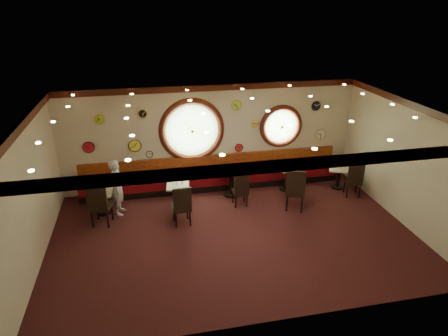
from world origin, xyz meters
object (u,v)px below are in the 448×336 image
at_px(condiment_d_pepper, 287,164).
at_px(chair_a, 99,202).
at_px(condiment_a_salt, 97,190).
at_px(chair_c, 241,188).
at_px(condiment_d_bottle, 289,162).
at_px(condiment_e_pepper, 341,168).
at_px(condiment_a_pepper, 100,192).
at_px(table_e, 339,175).
at_px(chair_b, 182,203).
at_px(table_a, 103,200).
at_px(condiment_b_bottle, 182,181).
at_px(condiment_c_pepper, 233,169).
at_px(condiment_d_salt, 284,164).
at_px(condiment_b_pepper, 177,184).
at_px(condiment_c_bottle, 236,166).
at_px(chair_d, 296,187).
at_px(condiment_b_salt, 176,182).
at_px(waiter, 118,187).
at_px(condiment_a_bottle, 103,187).
at_px(chair_e, 354,178).
at_px(condiment_c_salt, 230,168).
at_px(table_c, 231,179).
at_px(table_b, 178,193).
at_px(condiment_e_bottle, 340,165).
at_px(table_d, 287,174).

bearing_deg(condiment_d_pepper, chair_a, -169.49).
bearing_deg(condiment_a_salt, condiment_d_pepper, 2.93).
bearing_deg(chair_c, condiment_d_bottle, 25.72).
bearing_deg(condiment_e_pepper, condiment_a_pepper, -178.60).
height_order(table_e, condiment_d_bottle, condiment_d_bottle).
relative_size(chair_a, chair_b, 1.09).
distance_m(table_a, table_e, 7.07).
xyz_separation_m(condiment_d_pepper, condiment_b_bottle, (-3.22, -0.30, -0.11)).
bearing_deg(condiment_a_salt, chair_a, -81.94).
bearing_deg(condiment_c_pepper, chair_c, -83.91).
relative_size(condiment_d_salt, condiment_d_pepper, 0.91).
distance_m(condiment_a_salt, condiment_b_pepper, 2.17).
bearing_deg(condiment_d_bottle, chair_c, -153.97).
bearing_deg(condiment_c_bottle, chair_d, -44.78).
relative_size(chair_a, condiment_b_salt, 8.94).
relative_size(condiment_d_pepper, waiter, 0.07).
bearing_deg(condiment_b_pepper, condiment_a_bottle, 176.19).
bearing_deg(chair_e, condiment_d_bottle, 164.73).
relative_size(chair_c, chair_d, 0.81).
relative_size(chair_b, chair_e, 1.04).
relative_size(chair_b, condiment_d_pepper, 6.60).
height_order(chair_d, condiment_b_bottle, chair_d).
height_order(condiment_c_salt, waiter, waiter).
height_order(chair_a, condiment_a_pepper, chair_a).
bearing_deg(condiment_b_salt, condiment_c_pepper, 8.25).
bearing_deg(table_c, condiment_c_salt, 178.24).
bearing_deg(condiment_b_salt, table_b, -70.72).
distance_m(chair_b, condiment_b_salt, 1.14).
xyz_separation_m(table_a, waiter, (0.45, -0.06, 0.38)).
relative_size(chair_b, condiment_b_salt, 8.17).
relative_size(table_e, condiment_e_bottle, 5.13).
height_order(condiment_a_salt, condiment_d_bottle, condiment_d_bottle).
bearing_deg(condiment_a_bottle, chair_e, -4.44).
bearing_deg(chair_b, chair_a, 164.74).
xyz_separation_m(table_b, condiment_b_bottle, (0.14, 0.08, 0.32)).
bearing_deg(condiment_e_bottle, condiment_a_salt, -178.86).
bearing_deg(chair_a, condiment_b_salt, 33.66).
bearing_deg(table_b, condiment_d_pepper, 6.45).
xyz_separation_m(condiment_a_salt, condiment_b_salt, (2.15, 0.00, 0.01)).
bearing_deg(condiment_a_salt, table_a, -30.28).
height_order(condiment_c_pepper, condiment_d_bottle, condiment_d_bottle).
bearing_deg(condiment_a_salt, chair_b, -27.64).
relative_size(condiment_c_salt, waiter, 0.07).
distance_m(table_e, condiment_a_salt, 7.19).
bearing_deg(chair_e, condiment_d_salt, 168.88).
distance_m(chair_b, chair_c, 1.87).
xyz_separation_m(table_d, chair_a, (-5.47, -1.03, 0.20)).
bearing_deg(table_e, condiment_a_bottle, -179.21).
xyz_separation_m(condiment_c_salt, condiment_b_pepper, (-1.59, -0.42, -0.16)).
relative_size(table_a, table_d, 0.81).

